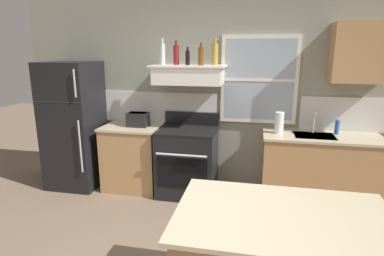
# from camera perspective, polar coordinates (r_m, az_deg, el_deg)

# --- Properties ---
(back_wall) EXTENTS (5.40, 0.11, 2.70)m
(back_wall) POSITION_cam_1_polar(r_m,az_deg,el_deg) (4.38, 3.78, 6.35)
(back_wall) COLOR gray
(back_wall) RESTS_ON ground_plane
(refrigerator) EXTENTS (0.70, 0.72, 1.78)m
(refrigerator) POSITION_cam_1_polar(r_m,az_deg,el_deg) (4.78, -20.62, 0.46)
(refrigerator) COLOR black
(refrigerator) RESTS_ON ground_plane
(counter_left_of_stove) EXTENTS (0.79, 0.63, 0.91)m
(counter_left_of_stove) POSITION_cam_1_polar(r_m,az_deg,el_deg) (4.56, -10.62, -5.16)
(counter_left_of_stove) COLOR tan
(counter_left_of_stove) RESTS_ON ground_plane
(toaster) EXTENTS (0.30, 0.20, 0.19)m
(toaster) POSITION_cam_1_polar(r_m,az_deg,el_deg) (4.38, -9.77, 1.58)
(toaster) COLOR black
(toaster) RESTS_ON counter_left_of_stove
(stove_range) EXTENTS (0.76, 0.69, 1.09)m
(stove_range) POSITION_cam_1_polar(r_m,az_deg,el_deg) (4.29, -0.83, -6.01)
(stove_range) COLOR black
(stove_range) RESTS_ON ground_plane
(range_hood_shelf) EXTENTS (0.96, 0.52, 0.24)m
(range_hood_shelf) POSITION_cam_1_polar(r_m,az_deg,el_deg) (4.14, -0.59, 9.70)
(range_hood_shelf) COLOR white
(bottle_clear_tall) EXTENTS (0.06, 0.06, 0.33)m
(bottle_clear_tall) POSITION_cam_1_polar(r_m,az_deg,el_deg) (4.18, -5.36, 13.27)
(bottle_clear_tall) COLOR silver
(bottle_clear_tall) RESTS_ON range_hood_shelf
(bottle_red_label_wine) EXTENTS (0.07, 0.07, 0.31)m
(bottle_red_label_wine) POSITION_cam_1_polar(r_m,az_deg,el_deg) (4.16, -2.88, 13.16)
(bottle_red_label_wine) COLOR maroon
(bottle_red_label_wine) RESTS_ON range_hood_shelf
(bottle_balsamic_dark) EXTENTS (0.06, 0.06, 0.23)m
(bottle_balsamic_dark) POSITION_cam_1_polar(r_m,az_deg,el_deg) (4.10, -0.80, 12.69)
(bottle_balsamic_dark) COLOR black
(bottle_balsamic_dark) RESTS_ON range_hood_shelf
(bottle_amber_wine) EXTENTS (0.07, 0.07, 0.28)m
(bottle_amber_wine) POSITION_cam_1_polar(r_m,az_deg,el_deg) (4.05, 1.67, 12.98)
(bottle_amber_wine) COLOR brown
(bottle_amber_wine) RESTS_ON range_hood_shelf
(bottle_champagne_gold_foil) EXTENTS (0.08, 0.08, 0.33)m
(bottle_champagne_gold_foil) POSITION_cam_1_polar(r_m,az_deg,el_deg) (4.13, 4.19, 13.29)
(bottle_champagne_gold_foil) COLOR #B29333
(bottle_champagne_gold_foil) RESTS_ON range_hood_shelf
(counter_right_with_sink) EXTENTS (1.43, 0.63, 0.91)m
(counter_right_with_sink) POSITION_cam_1_polar(r_m,az_deg,el_deg) (4.32, 22.06, -7.07)
(counter_right_with_sink) COLOR tan
(counter_right_with_sink) RESTS_ON ground_plane
(sink_faucet) EXTENTS (0.03, 0.17, 0.28)m
(sink_faucet) POSITION_cam_1_polar(r_m,az_deg,el_deg) (4.22, 21.28, 1.43)
(sink_faucet) COLOR silver
(sink_faucet) RESTS_ON counter_right_with_sink
(paper_towel_roll) EXTENTS (0.11, 0.11, 0.27)m
(paper_towel_roll) POSITION_cam_1_polar(r_m,az_deg,el_deg) (4.09, 15.55, 0.91)
(paper_towel_roll) COLOR white
(paper_towel_roll) RESTS_ON counter_right_with_sink
(dish_soap_bottle) EXTENTS (0.06, 0.06, 0.18)m
(dish_soap_bottle) POSITION_cam_1_polar(r_m,az_deg,el_deg) (4.30, 24.85, 0.13)
(dish_soap_bottle) COLOR blue
(dish_soap_bottle) RESTS_ON counter_right_with_sink
(upper_cabinet_right) EXTENTS (0.64, 0.32, 0.70)m
(upper_cabinet_right) POSITION_cam_1_polar(r_m,az_deg,el_deg) (4.28, 28.24, 11.93)
(upper_cabinet_right) COLOR tan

